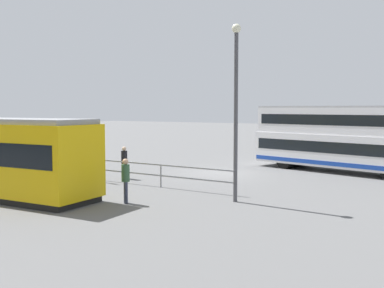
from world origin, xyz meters
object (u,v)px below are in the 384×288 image
Objects in this scene: pedestrian_crossing at (126,178)px; info_sign at (93,149)px; double_decker_bus at (345,138)px; street_lamp at (236,99)px; pedestrian_near_railing at (124,160)px.

pedestrian_crossing is 0.72× the size of info_sign.
street_lamp reaches higher than double_decker_bus.
pedestrian_crossing is 5.26m from street_lamp.
street_lamp is at bearing 163.59° from pedestrian_near_railing.
double_decker_bus is at bearing -110.54° from pedestrian_crossing.
info_sign reaches higher than pedestrian_near_railing.
info_sign is (9.93, 10.03, -0.33)m from double_decker_bus.
pedestrian_near_railing is 1.80m from info_sign.
double_decker_bus is 14.12m from info_sign.
info_sign is at bearing 64.93° from pedestrian_near_railing.
street_lamp reaches higher than pedestrian_crossing.
double_decker_bus reaches higher than pedestrian_near_railing.
pedestrian_near_railing is at bearing -115.07° from info_sign.
pedestrian_crossing reaches higher than pedestrian_near_railing.
info_sign reaches higher than pedestrian_crossing.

